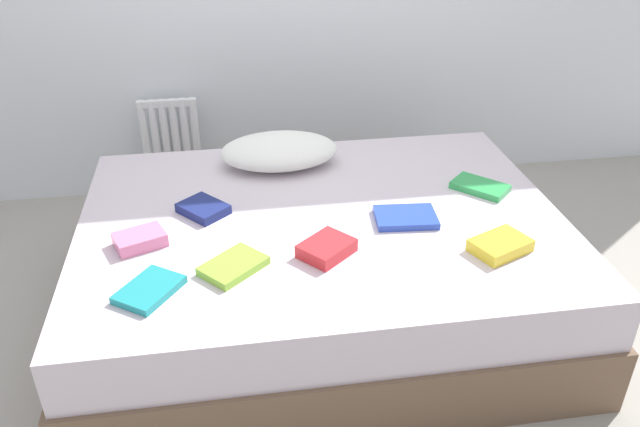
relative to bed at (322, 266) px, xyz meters
The scene contains 12 objects.
ground_plane 0.25m from the bed, ahead, with size 8.00×8.00×0.00m, color #9E998E.
bed is the anchor object (origin of this frame).
radiator 1.38m from the bed, 119.45° to the left, with size 0.32×0.04×0.46m.
pillow 0.61m from the bed, 103.90° to the left, with size 0.55×0.35×0.15m, color white.
textbook_blue 0.43m from the bed, 15.50° to the right, with size 0.24×0.17×0.03m, color #2847B7.
textbook_green 0.78m from the bed, ahead, with size 0.23×0.14×0.03m, color green.
textbook_lime 0.56m from the bed, 138.56° to the right, with size 0.22×0.15×0.03m, color #8CC638.
textbook_navy 0.56m from the bed, 168.63° to the left, with size 0.19×0.15×0.04m, color navy.
textbook_pink 0.78m from the bed, behind, with size 0.18×0.13×0.05m, color pink.
textbook_teal 0.83m from the bed, 147.28° to the right, with size 0.22×0.15×0.03m, color teal.
textbook_red 0.40m from the bed, 95.56° to the right, with size 0.19×0.15×0.05m, color red.
textbook_yellow 0.77m from the bed, 30.46° to the right, with size 0.21×0.15×0.05m, color yellow.
Camera 1 is at (-0.36, -2.22, 1.82)m, focal length 35.62 mm.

